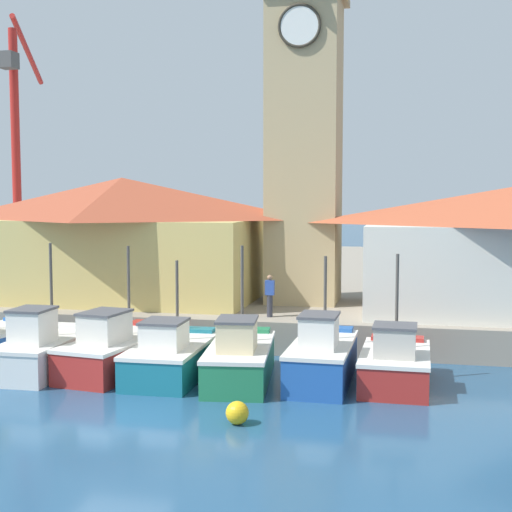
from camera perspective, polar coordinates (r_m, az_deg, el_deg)
The scene contains 13 objects.
ground_plane at distance 19.09m, azimuth -11.24°, elevation -13.15°, with size 300.00×300.00×0.00m, color navy.
quay_wharf at distance 46.22m, azimuth 3.00°, elevation -1.69°, with size 120.00×40.00×1.24m, color gray.
fishing_boat_left_outer at distance 24.86m, azimuth -16.62°, elevation -7.22°, with size 2.06×4.48×4.28m.
fishing_boat_left_inner at distance 24.42m, azimuth -10.94°, elevation -7.36°, with size 2.73×5.38×4.17m.
fishing_boat_mid_left at distance 23.43m, azimuth -6.76°, elevation -7.94°, with size 2.28×4.74×3.75m.
fishing_boat_center at distance 22.77m, azimuth -1.30°, elevation -8.17°, with size 2.50×5.07×4.27m.
fishing_boat_mid_right at distance 22.67m, azimuth 5.30°, elevation -8.09°, with size 1.99×4.70×3.95m.
fishing_boat_right_inner at distance 22.64m, azimuth 11.07°, elevation -8.45°, with size 2.23×4.12×4.06m.
clock_tower at distance 31.34m, azimuth 3.91°, elevation 12.16°, with size 3.51×3.51×17.93m.
warehouse_left at distance 32.60m, azimuth -10.62°, elevation 1.50°, with size 12.39×7.38×5.44m.
port_crane_near at distance 49.05m, azimuth -18.53°, elevation 6.24°, with size 3.61×9.73×16.19m.
mooring_buoy at distance 18.75m, azimuth -1.51°, elevation -12.43°, with size 0.60×0.60×0.60m, color gold.
dock_worker_near_tower at distance 27.25m, azimuth 1.11°, elevation -3.14°, with size 0.34×0.22×1.62m.
Camera 1 is at (7.29, -16.64, 5.87)m, focal length 50.00 mm.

